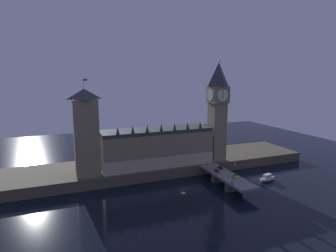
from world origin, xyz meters
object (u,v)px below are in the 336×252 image
object	(u,v)px
pedestrian_far_rail	(210,169)
street_lamp_far	(207,163)
boat_downstream	(267,178)
pedestrian_near_rail	(231,182)
pedestrian_mid_walk	(230,171)
street_lamp_near	(233,177)
car_northbound_lead	(217,171)
clock_tower	(218,108)
car_southbound_trail	(220,168)
victoria_tower	(86,132)
street_lamp_mid	(235,168)
car_southbound_lead	(235,176)

from	to	relation	value
pedestrian_far_rail	street_lamp_far	xyz separation A→B (m)	(-0.40, 3.18, 3.01)
street_lamp_far	boat_downstream	xyz separation A→B (m)	(34.81, -17.39, -9.04)
pedestrian_near_rail	pedestrian_mid_walk	xyz separation A→B (m)	(10.91, 17.35, -0.15)
street_lamp_near	boat_downstream	size ratio (longest dim) A/B	0.53
street_lamp_near	car_northbound_lead	bearing A→B (deg)	81.91
clock_tower	boat_downstream	distance (m)	57.45
clock_tower	boat_downstream	xyz separation A→B (m)	(17.53, -34.28, -42.64)
pedestrian_near_rail	car_southbound_trail	bearing A→B (deg)	71.84
street_lamp_far	victoria_tower	bearing A→B (deg)	165.46
car_northbound_lead	pedestrian_far_rail	bearing A→B (deg)	122.63
pedestrian_near_rail	street_lamp_far	size ratio (longest dim) A/B	0.30
car_southbound_trail	pedestrian_mid_walk	distance (m)	8.08
clock_tower	street_lamp_mid	bearing A→B (deg)	-99.99
car_southbound_trail	pedestrian_far_rail	size ratio (longest dim) A/B	2.52
street_lamp_near	street_lamp_far	distance (m)	29.45
clock_tower	car_southbound_lead	size ratio (longest dim) A/B	15.22
street_lamp_near	street_lamp_far	size ratio (longest dim) A/B	1.15
victoria_tower	pedestrian_near_rail	xyz separation A→B (m)	(73.28, -46.63, -25.30)
victoria_tower	pedestrian_mid_walk	distance (m)	92.70
pedestrian_mid_walk	pedestrian_far_rail	world-z (taller)	pedestrian_mid_walk
car_southbound_trail	pedestrian_near_rail	size ratio (longest dim) A/B	2.15
victoria_tower	pedestrian_mid_walk	size ratio (longest dim) A/B	36.91
clock_tower	boat_downstream	world-z (taller)	clock_tower
pedestrian_near_rail	pedestrian_far_rail	xyz separation A→B (m)	(0.00, 24.55, -0.15)
car_southbound_trail	street_lamp_mid	world-z (taller)	street_lamp_mid
pedestrian_mid_walk	street_lamp_mid	world-z (taller)	street_lamp_mid
pedestrian_mid_walk	clock_tower	bearing A→B (deg)	77.66
street_lamp_near	pedestrian_near_rail	bearing A→B (deg)	76.86
car_southbound_trail	street_lamp_near	size ratio (longest dim) A/B	0.56
clock_tower	pedestrian_near_rail	distance (m)	60.03
car_southbound_trail	boat_downstream	bearing A→B (deg)	-29.12
car_southbound_lead	car_southbound_trail	world-z (taller)	car_southbound_trail
clock_tower	car_southbound_trail	distance (m)	42.55
car_southbound_lead	street_lamp_mid	size ratio (longest dim) A/B	0.71
clock_tower	street_lamp_near	bearing A→B (deg)	-110.45
victoria_tower	car_northbound_lead	distance (m)	84.40
victoria_tower	street_lamp_far	xyz separation A→B (m)	(72.88, -18.90, -22.44)
pedestrian_mid_walk	boat_downstream	size ratio (longest dim) A/B	0.12
pedestrian_far_rail	clock_tower	bearing A→B (deg)	49.93
victoria_tower	street_lamp_near	size ratio (longest dim) A/B	8.27
car_southbound_lead	boat_downstream	bearing A→B (deg)	4.64
car_northbound_lead	pedestrian_mid_walk	xyz separation A→B (m)	(8.18, -2.94, 0.09)
pedestrian_mid_walk	street_lamp_mid	bearing A→B (deg)	-84.73
car_southbound_lead	street_lamp_mid	bearing A→B (deg)	56.88
victoria_tower	street_lamp_mid	size ratio (longest dim) A/B	8.89
clock_tower	street_lamp_mid	distance (m)	46.26
clock_tower	car_southbound_trail	bearing A→B (deg)	-113.85
car_southbound_lead	pedestrian_mid_walk	xyz separation A→B (m)	(2.73, 9.13, 0.13)
pedestrian_mid_walk	pedestrian_far_rail	distance (m)	13.07
car_northbound_lead	pedestrian_near_rail	xyz separation A→B (m)	(-2.73, -20.29, 0.24)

